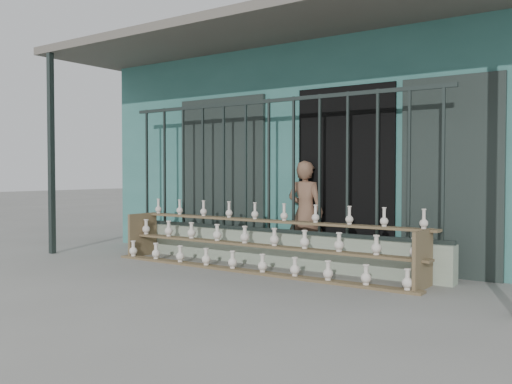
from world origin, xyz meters
The scene contains 6 objects.
ground centered at (0.00, 0.00, 0.00)m, with size 60.00×60.00×0.00m, color slate.
workshop_building centered at (0.00, 4.23, 1.62)m, with size 7.40×6.60×3.21m.
parapet_wall centered at (0.00, 1.30, 0.23)m, with size 5.00×0.20×0.45m, color gray.
security_fence centered at (0.00, 1.30, 1.35)m, with size 5.00×0.04×1.80m.
shelf_rack centered at (0.12, 0.89, 0.36)m, with size 4.50×0.68×0.85m.
elderly_woman centered at (0.37, 1.65, 0.71)m, with size 0.52×0.34×1.42m, color brown.
Camera 1 is at (4.34, -5.08, 1.26)m, focal length 40.00 mm.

